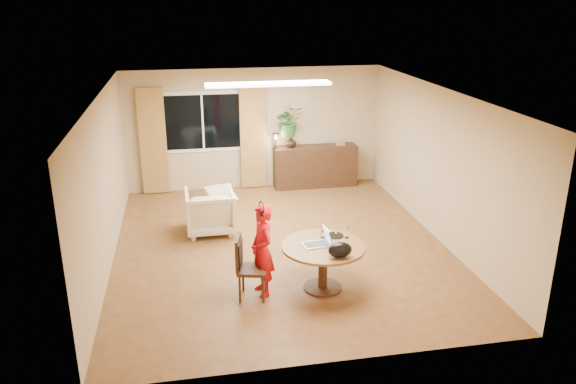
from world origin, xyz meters
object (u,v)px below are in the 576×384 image
at_px(dining_chair, 253,268).
at_px(sideboard, 315,166).
at_px(armchair, 210,211).
at_px(child, 262,250).
at_px(dining_table, 323,255).

height_order(dining_chair, sideboard, dining_chair).
distance_m(dining_chair, armchair, 2.48).
relative_size(armchair, sideboard, 0.48).
xyz_separation_m(dining_chair, armchair, (-0.45, 2.44, -0.06)).
bearing_deg(sideboard, child, -112.01).
height_order(dining_table, sideboard, sideboard).
relative_size(dining_chair, child, 0.68).
height_order(dining_chair, armchair, dining_chair).
distance_m(dining_table, armchair, 2.81).
relative_size(dining_table, child, 0.90).
distance_m(dining_table, child, 0.88).
xyz_separation_m(armchair, sideboard, (2.43, 2.16, 0.06)).
distance_m(dining_table, sideboard, 4.65).
height_order(child, armchair, child).
height_order(dining_chair, child, child).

